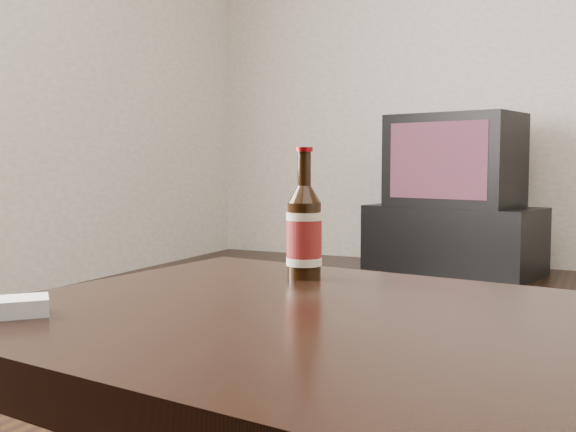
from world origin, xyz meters
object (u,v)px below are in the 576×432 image
at_px(coffee_table, 437,379).
at_px(beer_bottle, 304,232).
at_px(tv_stand, 453,239).
at_px(tv, 454,160).

xyz_separation_m(coffee_table, beer_bottle, (-0.28, 0.26, 0.14)).
relative_size(tv_stand, coffee_table, 0.77).
bearing_deg(tv, beer_bottle, -69.70).
bearing_deg(coffee_table, beer_bottle, 137.99).
bearing_deg(tv_stand, beer_bottle, -69.71).
height_order(coffee_table, beer_bottle, beer_bottle).
bearing_deg(beer_bottle, tv, 96.83).
relative_size(tv, beer_bottle, 3.63).
height_order(tv_stand, tv, tv).
xyz_separation_m(tv_stand, tv, (-0.00, -0.00, 0.46)).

